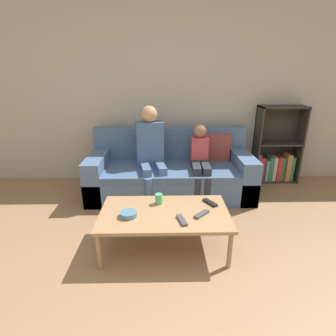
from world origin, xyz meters
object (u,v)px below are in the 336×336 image
Objects in this scene: tv_remote_0 at (210,203)px; tv_remote_2 at (182,220)px; coffee_table at (164,215)px; person_child at (200,158)px; person_adult at (151,147)px; snack_bowl at (128,214)px; tv_remote_1 at (202,214)px; couch at (171,173)px; bookshelf at (275,155)px; cup_near at (159,199)px.

tv_remote_2 is (-0.29, -0.31, 0.00)m from tv_remote_0.
tv_remote_2 is at bearing -47.56° from coffee_table.
person_adult is at bearing 177.05° from person_child.
person_child is at bearing 56.18° from snack_bowl.
person_adult is 1.33m from tv_remote_1.
couch is 1.32m from tv_remote_1.
tv_remote_1 is at bearing -79.78° from couch.
bookshelf is 1.19× the size of person_child.
tv_remote_0 reaches higher than coffee_table.
couch is 1.09m from cup_near.
couch is 12.52× the size of tv_remote_0.
snack_bowl is (-0.76, -0.22, 0.01)m from tv_remote_0.
coffee_table is 0.33m from snack_bowl.
couch is at bearing 82.09° from cup_near.
person_child is (0.37, -0.13, 0.25)m from couch.
cup_near is at bearing -94.21° from person_adult.
person_child is 1.17m from tv_remote_1.
tv_remote_2 is (0.20, -0.32, -0.04)m from cup_near.
snack_bowl is at bearing 154.11° from tv_remote_2.
couch reaches higher than coffee_table.
bookshelf reaches higher than tv_remote_0.
tv_remote_0 is at bearing -89.97° from person_child.
person_child is 5.55× the size of tv_remote_0.
bookshelf is at bearing 40.37° from cup_near.
snack_bowl is at bearing -134.26° from tv_remote_1.
person_child is 1.30m from tv_remote_2.
tv_remote_1 is 0.64m from snack_bowl.
snack_bowl is at bearing -107.91° from person_adult.
person_adult is 1.02m from cup_near.
couch is 2.25× the size of person_child.
couch reaches higher than cup_near.
tv_remote_0 is at bearing -129.80° from bookshelf.
coffee_table is at bearing 117.27° from tv_remote_2.
tv_remote_2 is at bearing -10.71° from snack_bowl.
person_child is 5.33× the size of tv_remote_2.
cup_near is at bearing 107.86° from coffee_table.
snack_bowl is at bearing -122.29° from person_child.
person_child is 6.10× the size of tv_remote_1.
person_adult is at bearing -162.14° from couch.
bookshelf is 6.62× the size of tv_remote_0.
tv_remote_1 is at bearing -128.43° from bookshelf.
snack_bowl is (-0.26, -0.23, -0.03)m from cup_near.
person_adult is at bearing -165.34° from bookshelf.
person_child is (0.46, 1.09, 0.19)m from coffee_table.
coffee_table is (-1.67, -1.62, -0.06)m from bookshelf.
couch is 13.76× the size of tv_remote_1.
person_child is at bearing 60.97° from cup_near.
bookshelf is 2.61m from snack_bowl.
couch is at bearing 76.95° from tv_remote_2.
coffee_table is 1.20m from person_adult.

